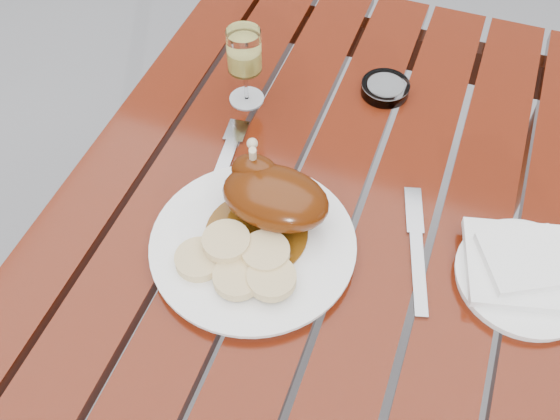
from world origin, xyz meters
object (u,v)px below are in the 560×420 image
Objects in this scene: dinner_plate at (253,245)px; ashtray at (385,88)px; wine_glass at (245,67)px; side_plate at (525,278)px; table at (308,328)px.

dinner_plate is 0.41m from ashtray.
wine_glass is 0.56m from side_plate.
table is at bearing -46.20° from wine_glass.
dinner_plate is 2.08× the size of wine_glass.
dinner_plate is (-0.07, -0.09, 0.38)m from table.
table is 0.49m from side_plate.
side_plate reaches higher than table.
ashtray reaches higher than side_plate.
dinner_plate is 0.33m from wine_glass.
ashtray is (0.23, 0.10, -0.06)m from wine_glass.
side_plate is at bearing -1.77° from table.
wine_glass reaches higher than ashtray.
ashtray reaches higher than table.
table is at bearing -95.57° from ashtray.
wine_glass is 1.68× the size of ashtray.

